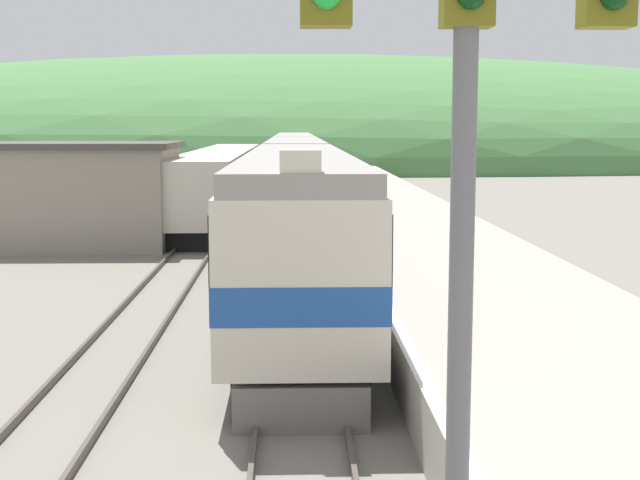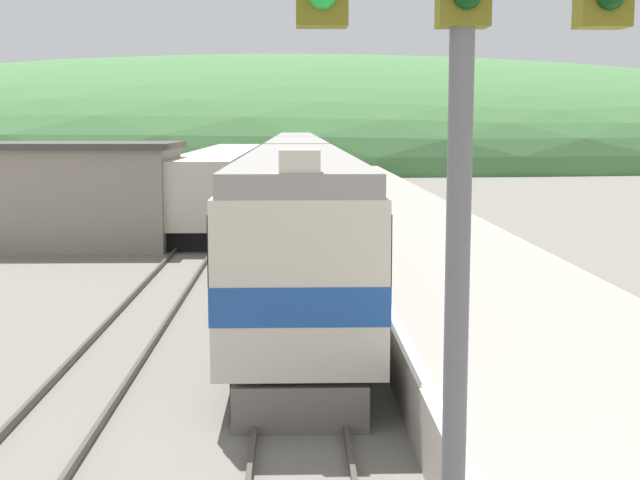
{
  "view_description": "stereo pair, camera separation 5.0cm",
  "coord_description": "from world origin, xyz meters",
  "px_view_note": "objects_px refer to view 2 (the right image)",
  "views": [
    {
      "loc": [
        -0.12,
        -2.48,
        4.88
      ],
      "look_at": [
        0.46,
        16.3,
        2.43
      ],
      "focal_mm": 50.0,
      "sensor_mm": 36.0,
      "label": 1
    },
    {
      "loc": [
        -0.07,
        -2.48,
        4.88
      ],
      "look_at": [
        0.46,
        16.3,
        2.43
      ],
      "focal_mm": 50.0,
      "sensor_mm": 36.0,
      "label": 2
    }
  ],
  "objects_px": {
    "carriage_fourth": "(296,150)",
    "signal_mast_main": "(462,76)",
    "siding_train": "(224,181)",
    "carriage_third": "(296,159)",
    "express_train_lead_car": "(298,222)",
    "carriage_second": "(296,176)"
  },
  "relations": [
    {
      "from": "carriage_third",
      "to": "siding_train",
      "type": "bearing_deg",
      "value": -101.16
    },
    {
      "from": "carriage_fourth",
      "to": "signal_mast_main",
      "type": "xyz_separation_m",
      "value": [
        1.24,
        -83.7,
        3.01
      ]
    },
    {
      "from": "express_train_lead_car",
      "to": "carriage_third",
      "type": "bearing_deg",
      "value": 90.0
    },
    {
      "from": "carriage_fourth",
      "to": "siding_train",
      "type": "distance_m",
      "value": 42.51
    },
    {
      "from": "signal_mast_main",
      "to": "carriage_fourth",
      "type": "bearing_deg",
      "value": 90.85
    },
    {
      "from": "carriage_third",
      "to": "carriage_fourth",
      "type": "bearing_deg",
      "value": 90.0
    },
    {
      "from": "carriage_second",
      "to": "carriage_fourth",
      "type": "xyz_separation_m",
      "value": [
        0.0,
        44.61,
        0.0
      ]
    },
    {
      "from": "siding_train",
      "to": "carriage_fourth",
      "type": "bearing_deg",
      "value": 84.67
    },
    {
      "from": "carriage_second",
      "to": "siding_train",
      "type": "height_order",
      "value": "carriage_second"
    },
    {
      "from": "signal_mast_main",
      "to": "express_train_lead_car",
      "type": "bearing_deg",
      "value": 94.24
    },
    {
      "from": "express_train_lead_car",
      "to": "carriage_third",
      "type": "relative_size",
      "value": 0.98
    },
    {
      "from": "express_train_lead_car",
      "to": "siding_train",
      "type": "height_order",
      "value": "express_train_lead_car"
    },
    {
      "from": "express_train_lead_car",
      "to": "carriage_second",
      "type": "height_order",
      "value": "express_train_lead_car"
    },
    {
      "from": "carriage_third",
      "to": "siding_train",
      "type": "relative_size",
      "value": 0.72
    },
    {
      "from": "signal_mast_main",
      "to": "carriage_third",
      "type": "bearing_deg",
      "value": 91.16
    },
    {
      "from": "carriage_third",
      "to": "carriage_fourth",
      "type": "height_order",
      "value": "same"
    },
    {
      "from": "carriage_third",
      "to": "signal_mast_main",
      "type": "bearing_deg",
      "value": -88.84
    },
    {
      "from": "carriage_third",
      "to": "siding_train",
      "type": "height_order",
      "value": "carriage_third"
    },
    {
      "from": "carriage_third",
      "to": "siding_train",
      "type": "distance_m",
      "value": 20.41
    },
    {
      "from": "express_train_lead_car",
      "to": "carriage_fourth",
      "type": "relative_size",
      "value": 0.98
    },
    {
      "from": "siding_train",
      "to": "signal_mast_main",
      "type": "distance_m",
      "value": 41.84
    },
    {
      "from": "carriage_second",
      "to": "carriage_fourth",
      "type": "height_order",
      "value": "same"
    }
  ]
}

